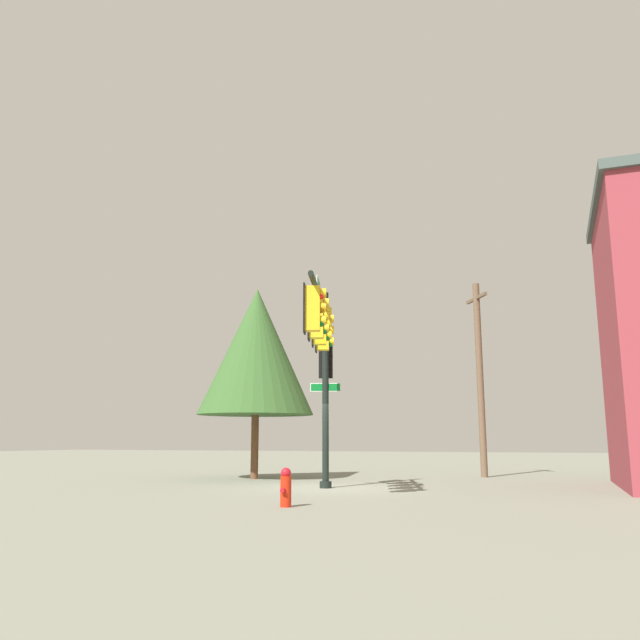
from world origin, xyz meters
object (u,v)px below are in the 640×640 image
(signal_pole_assembly, at_px, (322,341))
(tree_near, at_px, (256,351))
(fire_hydrant, at_px, (286,487))
(utility_pole, at_px, (480,374))

(signal_pole_assembly, xyz_separation_m, tree_near, (-5.09, -4.50, 0.59))
(signal_pole_assembly, bearing_deg, tree_near, -138.56)
(fire_hydrant, height_order, tree_near, tree_near)
(fire_hydrant, distance_m, tree_near, 11.10)
(utility_pole, bearing_deg, fire_hydrant, -12.65)
(utility_pole, bearing_deg, signal_pole_assembly, -20.64)
(signal_pole_assembly, bearing_deg, utility_pole, 159.36)
(signal_pole_assembly, bearing_deg, fire_hydrant, 7.94)
(utility_pole, relative_size, tree_near, 1.06)
(signal_pole_assembly, relative_size, fire_hydrant, 7.23)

